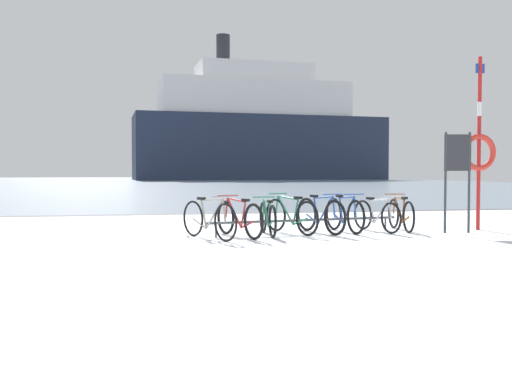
{
  "coord_description": "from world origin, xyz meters",
  "views": [
    {
      "loc": [
        -2.18,
        -6.75,
        1.27
      ],
      "look_at": [
        0.6,
        7.14,
        0.75
      ],
      "focal_mm": 39.38,
      "sensor_mm": 36.0,
      "label": 1
    }
  ],
  "objects_px": {
    "bicycle_6": "(376,215)",
    "bicycle_0": "(209,219)",
    "bicycle_1": "(239,218)",
    "rescue_post": "(479,149)",
    "ferry_ship": "(258,132)",
    "bicycle_7": "(401,214)",
    "info_sign": "(458,164)",
    "bicycle_3": "(291,216)",
    "bicycle_4": "(320,215)",
    "bicycle_5": "(344,215)",
    "bicycle_2": "(268,218)"
  },
  "relations": [
    {
      "from": "bicycle_4",
      "to": "info_sign",
      "type": "relative_size",
      "value": 0.79
    },
    {
      "from": "bicycle_1",
      "to": "info_sign",
      "type": "height_order",
      "value": "info_sign"
    },
    {
      "from": "bicycle_6",
      "to": "bicycle_7",
      "type": "xyz_separation_m",
      "value": [
        0.58,
        0.07,
        0.01
      ]
    },
    {
      "from": "bicycle_4",
      "to": "ferry_ship",
      "type": "distance_m",
      "value": 77.92
    },
    {
      "from": "bicycle_0",
      "to": "bicycle_7",
      "type": "distance_m",
      "value": 4.26
    },
    {
      "from": "bicycle_0",
      "to": "ferry_ship",
      "type": "bearing_deg",
      "value": 77.84
    },
    {
      "from": "bicycle_2",
      "to": "bicycle_1",
      "type": "bearing_deg",
      "value": -164.61
    },
    {
      "from": "bicycle_6",
      "to": "rescue_post",
      "type": "relative_size",
      "value": 0.42
    },
    {
      "from": "bicycle_6",
      "to": "info_sign",
      "type": "bearing_deg",
      "value": -20.24
    },
    {
      "from": "bicycle_3",
      "to": "bicycle_7",
      "type": "distance_m",
      "value": 2.47
    },
    {
      "from": "info_sign",
      "to": "ferry_ship",
      "type": "height_order",
      "value": "ferry_ship"
    },
    {
      "from": "bicycle_3",
      "to": "bicycle_6",
      "type": "relative_size",
      "value": 1.03
    },
    {
      "from": "bicycle_0",
      "to": "bicycle_1",
      "type": "distance_m",
      "value": 0.64
    },
    {
      "from": "bicycle_0",
      "to": "bicycle_4",
      "type": "relative_size",
      "value": 0.98
    },
    {
      "from": "info_sign",
      "to": "bicycle_4",
      "type": "bearing_deg",
      "value": 169.9
    },
    {
      "from": "bicycle_0",
      "to": "bicycle_7",
      "type": "xyz_separation_m",
      "value": [
        4.21,
        0.68,
        -0.02
      ]
    },
    {
      "from": "bicycle_7",
      "to": "info_sign",
      "type": "xyz_separation_m",
      "value": [
        0.94,
        -0.63,
        1.06
      ]
    },
    {
      "from": "bicycle_0",
      "to": "bicycle_2",
      "type": "bearing_deg",
      "value": 16.97
    },
    {
      "from": "bicycle_2",
      "to": "bicycle_5",
      "type": "xyz_separation_m",
      "value": [
        1.7,
        0.24,
        0.03
      ]
    },
    {
      "from": "bicycle_5",
      "to": "rescue_post",
      "type": "bearing_deg",
      "value": -2.28
    },
    {
      "from": "bicycle_1",
      "to": "ferry_ship",
      "type": "relative_size",
      "value": 0.04
    },
    {
      "from": "bicycle_6",
      "to": "bicycle_0",
      "type": "bearing_deg",
      "value": -170.36
    },
    {
      "from": "bicycle_1",
      "to": "bicycle_5",
      "type": "relative_size",
      "value": 1.02
    },
    {
      "from": "bicycle_2",
      "to": "bicycle_0",
      "type": "bearing_deg",
      "value": -163.03
    },
    {
      "from": "bicycle_0",
      "to": "bicycle_6",
      "type": "height_order",
      "value": "bicycle_0"
    },
    {
      "from": "bicycle_3",
      "to": "bicycle_5",
      "type": "bearing_deg",
      "value": 1.87
    },
    {
      "from": "bicycle_3",
      "to": "bicycle_4",
      "type": "xyz_separation_m",
      "value": [
        0.62,
        -0.03,
        0.0
      ]
    },
    {
      "from": "bicycle_1",
      "to": "rescue_post",
      "type": "bearing_deg",
      "value": 3.14
    },
    {
      "from": "ferry_ship",
      "to": "bicycle_6",
      "type": "bearing_deg",
      "value": -99.63
    },
    {
      "from": "bicycle_5",
      "to": "bicycle_7",
      "type": "bearing_deg",
      "value": 2.9
    },
    {
      "from": "bicycle_3",
      "to": "bicycle_6",
      "type": "height_order",
      "value": "bicycle_3"
    },
    {
      "from": "bicycle_1",
      "to": "bicycle_4",
      "type": "height_order",
      "value": "bicycle_4"
    },
    {
      "from": "bicycle_2",
      "to": "bicycle_4",
      "type": "bearing_deg",
      "value": 8.84
    },
    {
      "from": "bicycle_2",
      "to": "rescue_post",
      "type": "distance_m",
      "value": 4.92
    },
    {
      "from": "bicycle_3",
      "to": "ferry_ship",
      "type": "relative_size",
      "value": 0.04
    },
    {
      "from": "bicycle_1",
      "to": "bicycle_7",
      "type": "distance_m",
      "value": 3.63
    },
    {
      "from": "bicycle_0",
      "to": "bicycle_5",
      "type": "relative_size",
      "value": 0.98
    },
    {
      "from": "info_sign",
      "to": "bicycle_2",
      "type": "bearing_deg",
      "value": 175.39
    },
    {
      "from": "ferry_ship",
      "to": "bicycle_7",
      "type": "bearing_deg",
      "value": -99.21
    },
    {
      "from": "bicycle_0",
      "to": "bicycle_6",
      "type": "relative_size",
      "value": 1.03
    },
    {
      "from": "info_sign",
      "to": "bicycle_3",
      "type": "bearing_deg",
      "value": 171.25
    },
    {
      "from": "ferry_ship",
      "to": "bicycle_0",
      "type": "bearing_deg",
      "value": -102.16
    },
    {
      "from": "bicycle_4",
      "to": "rescue_post",
      "type": "bearing_deg",
      "value": -0.87
    },
    {
      "from": "bicycle_1",
      "to": "bicycle_7",
      "type": "height_order",
      "value": "bicycle_1"
    },
    {
      "from": "rescue_post",
      "to": "ferry_ship",
      "type": "bearing_deg",
      "value": 82.07
    },
    {
      "from": "bicycle_2",
      "to": "rescue_post",
      "type": "xyz_separation_m",
      "value": [
        4.71,
        0.12,
        1.42
      ]
    },
    {
      "from": "info_sign",
      "to": "ferry_ship",
      "type": "distance_m",
      "value": 77.86
    },
    {
      "from": "bicycle_3",
      "to": "bicycle_0",
      "type": "bearing_deg",
      "value": -161.68
    },
    {
      "from": "bicycle_3",
      "to": "bicycle_7",
      "type": "height_order",
      "value": "bicycle_3"
    },
    {
      "from": "bicycle_0",
      "to": "bicycle_6",
      "type": "bearing_deg",
      "value": 9.64
    }
  ]
}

